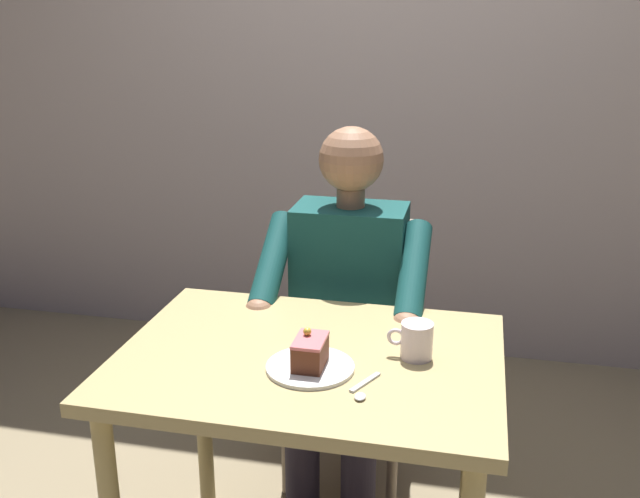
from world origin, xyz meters
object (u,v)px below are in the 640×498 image
Objects in this scene: dining_table at (309,389)px; seated_person at (345,314)px; chair at (354,336)px; cake_slice at (310,352)px; coffee_cup at (416,340)px; dessert_spoon at (362,390)px.

seated_person is at bearing -90.00° from dining_table.
chair is (0.00, -0.67, -0.16)m from dining_table.
dining_table is at bearing 90.00° from chair.
cake_slice is 0.27m from coffee_cup.
seated_person is (0.00, 0.17, 0.16)m from chair.
chair is at bearing -88.33° from cake_slice.
seated_person is at bearing 90.00° from chair.
chair is 8.13× the size of cake_slice.
chair is at bearing -67.04° from coffee_cup.
dining_table is at bearing -74.25° from cake_slice.
seated_person reaches higher than dessert_spoon.
coffee_cup is (-0.27, 0.63, 0.31)m from chair.
seated_person is 11.31× the size of cake_slice.
dining_table is 0.78× the size of seated_person.
chair is 0.23m from seated_person.
dining_table is 6.94× the size of dessert_spoon.
chair reaches higher than dessert_spoon.
seated_person is 10.73× the size of coffee_cup.
cake_slice is (-0.02, 0.75, 0.31)m from chair.
dessert_spoon is (-0.16, 0.16, 0.11)m from dining_table.
seated_person is at bearing -87.83° from cake_slice.
dining_table is 8.83× the size of cake_slice.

